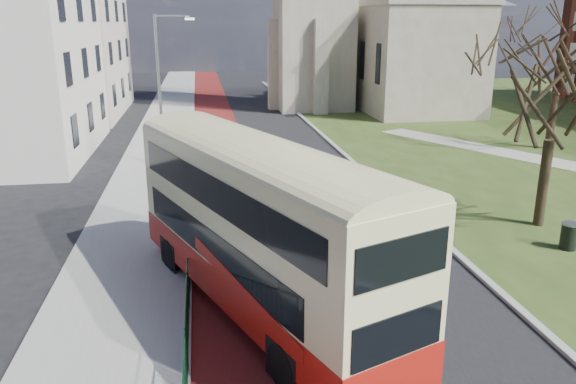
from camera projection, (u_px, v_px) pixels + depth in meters
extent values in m
plane|color=black|center=(298.00, 317.00, 15.25)|extent=(160.00, 160.00, 0.00)
cube|color=black|center=(266.00, 153.00, 34.38)|extent=(9.00, 120.00, 0.01)
cube|color=#591414|center=(222.00, 155.00, 33.97)|extent=(3.40, 120.00, 0.01)
cube|color=gray|center=(158.00, 156.00, 33.39)|extent=(4.00, 120.00, 0.12)
cube|color=#999993|center=(192.00, 155.00, 33.69)|extent=(0.25, 120.00, 0.13)
cube|color=#999993|center=(332.00, 143.00, 36.94)|extent=(0.25, 80.00, 0.13)
cylinder|color=#0C381E|center=(188.00, 233.00, 18.27)|extent=(0.04, 24.00, 0.04)
cylinder|color=#0C381E|center=(190.00, 260.00, 18.55)|extent=(0.04, 24.00, 0.04)
cube|color=gray|center=(402.00, 58.00, 52.33)|extent=(9.00, 18.00, 9.00)
cube|color=beige|center=(58.00, 49.00, 47.49)|extent=(10.00, 16.00, 11.00)
cylinder|color=gray|center=(160.00, 91.00, 30.40)|extent=(0.16, 0.16, 8.00)
cylinder|color=gray|center=(172.00, 16.00, 29.40)|extent=(1.80, 0.10, 0.10)
cube|color=silver|center=(190.00, 19.00, 29.58)|extent=(0.50, 0.18, 0.12)
cube|color=#A2160F|center=(259.00, 276.00, 15.37)|extent=(6.59, 11.25, 1.01)
cube|color=beige|center=(258.00, 208.00, 14.80)|extent=(6.54, 11.19, 2.93)
cube|color=black|center=(210.00, 246.00, 14.68)|extent=(3.50, 8.45, 0.96)
cube|color=black|center=(293.00, 228.00, 15.94)|extent=(3.50, 8.45, 0.96)
cube|color=black|center=(213.00, 193.00, 14.00)|extent=(3.84, 9.27, 0.91)
cube|color=black|center=(299.00, 179.00, 15.25)|extent=(3.84, 9.27, 0.91)
cube|color=black|center=(183.00, 190.00, 19.58)|extent=(2.13, 0.93, 1.06)
cube|color=black|center=(181.00, 147.00, 19.14)|extent=(2.13, 0.93, 0.91)
cube|color=orange|center=(180.00, 131.00, 18.98)|extent=(1.71, 0.77, 0.30)
cylinder|color=black|center=(171.00, 255.00, 18.03)|extent=(0.68, 1.09, 1.05)
cylinder|color=black|center=(237.00, 241.00, 19.19)|extent=(0.68, 1.09, 1.05)
cylinder|color=black|center=(285.00, 366.00, 12.21)|extent=(0.68, 1.09, 1.05)
cylinder|color=black|center=(369.00, 336.00, 13.37)|extent=(0.68, 1.09, 1.05)
cylinder|color=#2E2517|center=(543.00, 183.00, 21.63)|extent=(0.43, 0.43, 3.40)
cylinder|color=#2F2117|center=(552.00, 121.00, 35.06)|extent=(0.53, 0.53, 3.52)
cylinder|color=black|center=(569.00, 237.00, 19.63)|extent=(0.70, 0.70, 0.91)
cylinder|color=gray|center=(571.00, 224.00, 19.49)|extent=(0.75, 0.75, 0.06)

